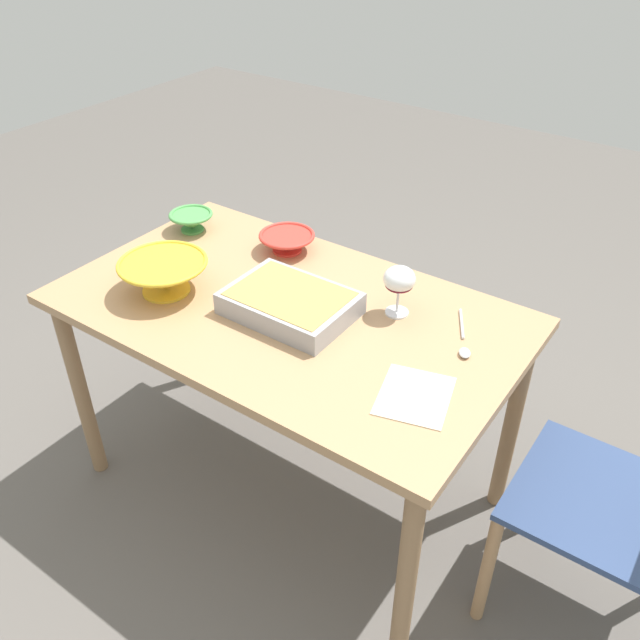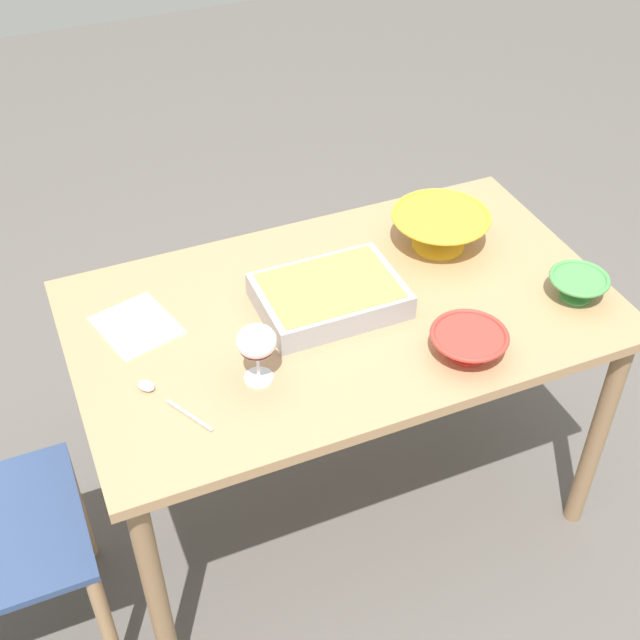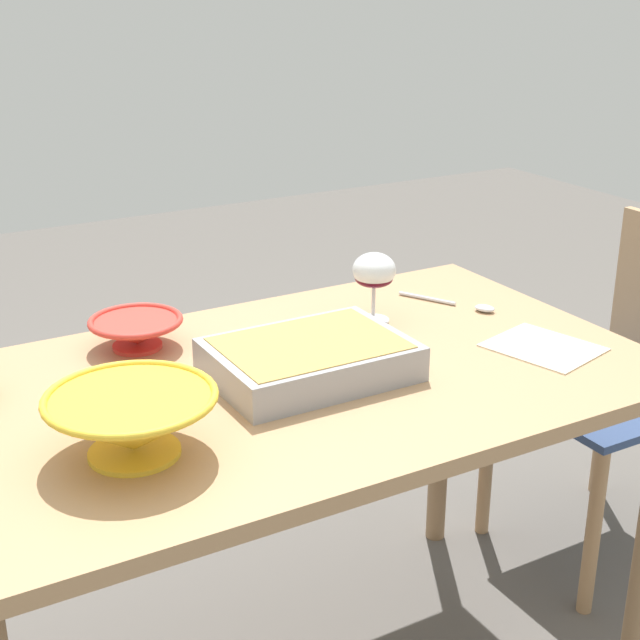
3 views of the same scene
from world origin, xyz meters
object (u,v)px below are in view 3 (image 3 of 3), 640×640
Objects in this scene: serving_bowl at (136,330)px; napkin at (543,347)px; casserole_dish at (310,357)px; small_bowl at (132,421)px; dining_table at (291,418)px; chair at (633,376)px; wine_glass at (374,274)px; serving_spoon at (466,305)px.

napkin is at bearing 150.18° from serving_bowl.
casserole_dish is 0.39m from small_bowl.
dining_table is 6.78× the size of napkin.
casserole_dish is at bearing 6.93° from chair.
wine_glass is at bearing 167.02° from serving_bowl.
napkin is (0.54, 0.23, 0.28)m from chair.
casserole_dish is (0.25, 0.17, -0.07)m from wine_glass.
napkin is (-0.83, -0.01, -0.06)m from small_bowl.
casserole_dish is 1.32× the size of small_bowl.
casserole_dish is (-0.03, 0.02, 0.12)m from dining_table.
serving_bowl reaches higher than serving_spoon.
chair is at bearing 177.74° from serving_spoon.
wine_glass is 0.72× the size of serving_spoon.
dining_table is at bearing 29.02° from wine_glass.
serving_spoon is at bearing -166.02° from dining_table.
serving_bowl is 0.87× the size of serving_spoon.
serving_spoon is at bearing -2.26° from chair.
serving_bowl is 0.93× the size of napkin.
chair is 4.32× the size of napkin.
small_bowl is 1.34× the size of napkin.
small_bowl is at bearing 9.99° from chair.
dining_table is 6.38× the size of serving_spoon.
dining_table is 1.57× the size of chair.
dining_table is at bearing 13.98° from serving_spoon.
wine_glass is 0.43× the size of casserole_dish.
casserole_dish is at bearing 16.99° from serving_spoon.
small_bowl is (0.37, 0.12, 0.02)m from casserole_dish.
dining_table is at bearing 5.68° from chair.
serving_spoon is at bearing -91.97° from napkin.
serving_spoon is at bearing -163.01° from casserole_dish.
chair is at bearing -174.32° from dining_table.
serving_bowl is 0.79m from napkin.
dining_table is 3.82× the size of casserole_dish.
small_bowl is 0.83m from napkin.
small_bowl is at bearing 22.11° from dining_table.
small_bowl is (0.34, 0.14, 0.14)m from dining_table.
serving_bowl is at bearing -7.43° from chair.
wine_glass is (0.75, -0.05, 0.38)m from chair.
chair reaches higher than serving_spoon.
napkin is (-0.68, 0.39, -0.03)m from serving_bowl.
serving_bowl is (-0.14, -0.40, -0.02)m from small_bowl.
casserole_dish is at bearing -162.11° from small_bowl.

